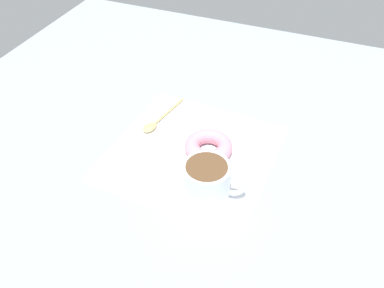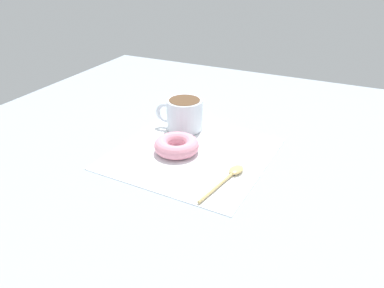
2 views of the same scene
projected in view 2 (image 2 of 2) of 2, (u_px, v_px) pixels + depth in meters
The scene contains 5 objects.
ground_plane at pixel (198, 156), 79.83cm from camera, with size 120.00×120.00×2.00cm, color #99A8B7.
napkin at pixel (192, 153), 78.61cm from camera, with size 31.07×31.07×0.30cm, color white.
coffee_cup at pixel (184, 114), 87.21cm from camera, with size 11.15×8.36×7.22cm.
donut at pixel (177, 145), 78.21cm from camera, with size 9.45×9.45×2.94cm, color pink.
spoon at pixel (230, 175), 70.09cm from camera, with size 4.10×14.31×0.90cm.
Camera 2 is at (28.74, -63.12, 38.64)cm, focal length 35.00 mm.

